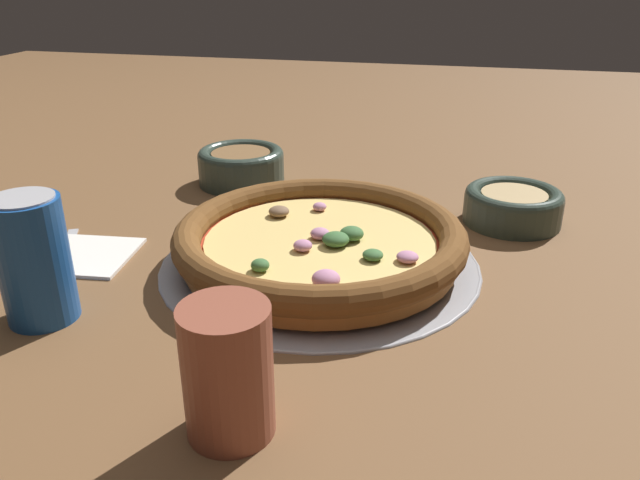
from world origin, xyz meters
The scene contains 9 objects.
ground_plane centered at (0.00, 0.00, 0.00)m, with size 3.00×3.00×0.00m, color brown.
pizza_tray centered at (0.00, 0.00, 0.00)m, with size 0.36×0.36×0.01m.
pizza centered at (0.00, 0.00, 0.03)m, with size 0.33×0.33×0.04m.
bowl_near centered at (-0.22, -0.18, 0.03)m, with size 0.13×0.13×0.05m.
bowl_far centered at (0.18, -0.25, 0.03)m, with size 0.13×0.13×0.05m.
drinking_cup centered at (0.00, 0.28, 0.05)m, with size 0.07×0.07×0.10m.
napkin centered at (0.28, 0.05, 0.00)m, with size 0.13×0.12×0.01m.
fork centered at (0.28, 0.07, 0.00)m, with size 0.10×0.17×0.00m.
beverage_can centered at (0.23, 0.17, 0.06)m, with size 0.07×0.07×0.12m.
Camera 1 is at (-0.15, 0.62, 0.32)m, focal length 35.00 mm.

